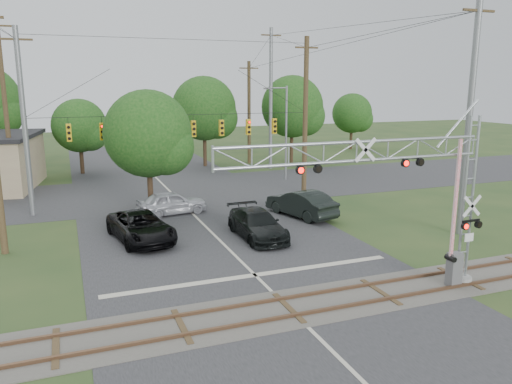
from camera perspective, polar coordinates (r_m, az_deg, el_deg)
name	(u,v)px	position (r m, az deg, el deg)	size (l,w,h in m)	color
ground	(314,334)	(17.32, 6.61, -15.78)	(160.00, 160.00, 0.00)	#27411E
road_main	(224,245)	(25.88, -3.68, -6.05)	(14.00, 90.00, 0.02)	#29292B
road_cross	(170,192)	(39.04, -9.80, 0.05)	(90.00, 12.00, 0.02)	#29292B
railroad_track	(289,308)	(18.91, 3.75, -13.10)	(90.00, 3.20, 0.17)	#4B4741
crossing_gantry	(403,187)	(19.52, 16.49, 0.54)	(11.13, 0.88, 6.92)	gray
traffic_signal_span	(191,122)	(34.55, -7.42, 7.96)	(19.34, 0.36, 11.50)	gray
pickup_black	(141,227)	(27.03, -13.01, -3.89)	(2.53, 5.48, 1.52)	black
car_dark	(257,224)	(26.87, 0.14, -3.70)	(2.08, 5.12, 1.49)	black
sedan_silver	(172,203)	(32.13, -9.61, -1.21)	(1.77, 4.40, 1.50)	#B8B9C1
suv_dark	(301,203)	(31.26, 5.18, -1.30)	(1.77, 5.07, 1.67)	black
streetlight	(284,128)	(42.61, 3.27, 7.29)	(2.13, 0.22, 8.00)	gray
utility_poles	(206,111)	(37.35, -5.74, 9.25)	(25.89, 28.31, 13.30)	#422E1E
treeline	(132,112)	(49.09, -13.96, 8.91)	(54.68, 28.46, 10.02)	#382819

